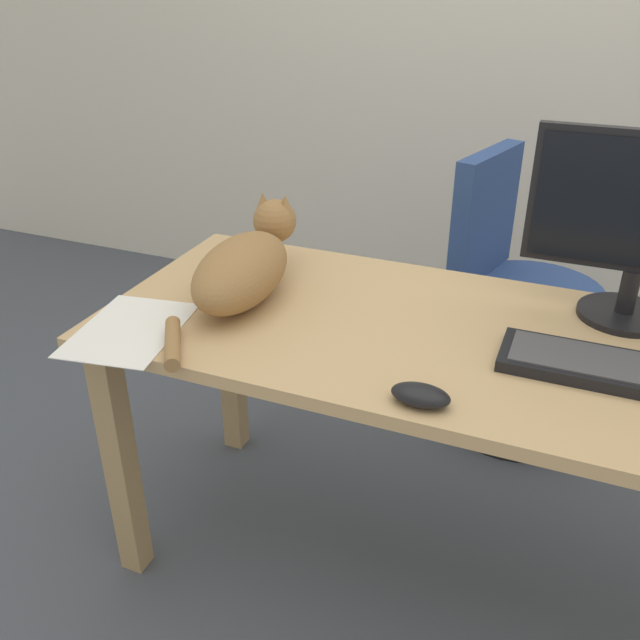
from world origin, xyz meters
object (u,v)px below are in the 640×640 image
(cat, at_px, (245,265))
(computer_mouse, at_px, (421,395))
(keyboard, at_px, (617,370))
(office_chair, at_px, (512,316))

(cat, relative_size, computer_mouse, 5.58)
(keyboard, bearing_deg, computer_mouse, -144.23)
(computer_mouse, bearing_deg, keyboard, 35.77)
(cat, distance_m, computer_mouse, 0.57)
(cat, xyz_separation_m, computer_mouse, (0.50, -0.27, -0.06))
(keyboard, height_order, computer_mouse, computer_mouse)
(keyboard, xyz_separation_m, computer_mouse, (-0.33, -0.23, 0.00))
(keyboard, distance_m, computer_mouse, 0.40)
(keyboard, relative_size, computer_mouse, 4.00)
(office_chair, bearing_deg, keyboard, -71.32)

